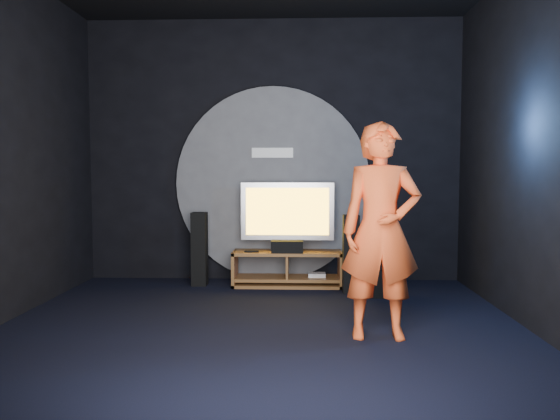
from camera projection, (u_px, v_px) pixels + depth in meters
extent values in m
plane|color=black|center=(259.00, 332.00, 4.99)|extent=(5.00, 5.00, 0.00)
cube|color=black|center=(273.00, 151.00, 7.36)|extent=(5.00, 0.04, 3.50)
cube|color=black|center=(215.00, 106.00, 2.37)|extent=(5.00, 0.04, 3.50)
cube|color=black|center=(543.00, 139.00, 4.77)|extent=(0.04, 5.00, 3.50)
cylinder|color=#515156|center=(273.00, 184.00, 7.33)|extent=(2.60, 0.08, 2.60)
cube|color=white|center=(272.00, 153.00, 7.25)|extent=(0.55, 0.03, 0.13)
cube|color=brown|center=(287.00, 253.00, 6.99)|extent=(1.40, 0.45, 0.04)
cube|color=brown|center=(287.00, 278.00, 7.02)|extent=(1.35, 0.42, 0.04)
cube|color=brown|center=(235.00, 268.00, 7.03)|extent=(0.04, 0.45, 0.45)
cube|color=brown|center=(340.00, 269.00, 6.98)|extent=(0.04, 0.45, 0.45)
cube|color=brown|center=(287.00, 265.00, 7.00)|extent=(0.03, 0.40, 0.29)
cube|color=brown|center=(287.00, 284.00, 7.02)|extent=(1.40, 0.45, 0.04)
cube|color=white|center=(317.00, 275.00, 7.00)|extent=(0.22, 0.16, 0.05)
cube|color=#BAB9C1|center=(287.00, 249.00, 7.06)|extent=(0.36, 0.22, 0.04)
cylinder|color=#BAB9C1|center=(287.00, 244.00, 7.06)|extent=(0.07, 0.07, 0.10)
cube|color=#BAB9C1|center=(287.00, 211.00, 7.03)|extent=(1.19, 0.06, 0.74)
cube|color=yellow|center=(287.00, 211.00, 6.99)|extent=(1.06, 0.01, 0.61)
cube|color=black|center=(287.00, 247.00, 6.86)|extent=(0.40, 0.15, 0.15)
cube|color=black|center=(252.00, 252.00, 6.89)|extent=(0.18, 0.05, 0.02)
cube|color=black|center=(200.00, 249.00, 7.04)|extent=(0.19, 0.21, 0.95)
cube|color=black|center=(351.00, 254.00, 6.61)|extent=(0.19, 0.21, 0.95)
cube|color=black|center=(378.00, 282.00, 6.44)|extent=(0.29, 0.29, 0.32)
imported|color=#E94E1F|center=(381.00, 231.00, 4.78)|extent=(0.70, 0.46, 1.90)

